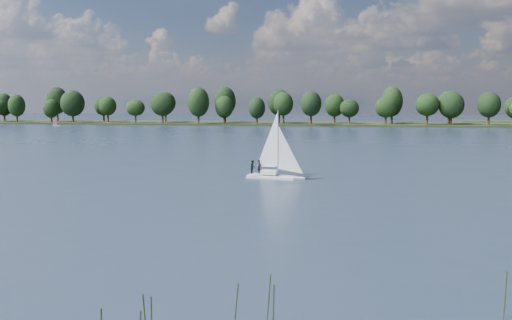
% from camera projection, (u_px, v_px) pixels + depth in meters
% --- Properties ---
extents(ground, '(700.00, 700.00, 0.00)m').
position_uv_depth(ground, '(338.00, 143.00, 129.87)').
color(ground, '#233342').
rests_on(ground, ground).
extents(far_shore, '(660.00, 40.00, 1.50)m').
position_uv_depth(far_shore, '(350.00, 125.00, 239.37)').
color(far_shore, black).
rests_on(far_shore, ground).
extents(sailboat, '(6.73, 3.03, 8.56)m').
position_uv_depth(sailboat, '(272.00, 159.00, 68.12)').
color(sailboat, white).
rests_on(sailboat, ground).
extents(dinghy_pink, '(3.06, 1.92, 4.57)m').
position_uv_depth(dinghy_pink, '(57.00, 123.00, 225.90)').
color(dinghy_pink, white).
rests_on(dinghy_pink, ground).
extents(treeline, '(562.64, 73.74, 18.17)m').
position_uv_depth(treeline, '(357.00, 105.00, 234.24)').
color(treeline, black).
rests_on(treeline, ground).
extents(reeds, '(61.55, 10.74, 2.14)m').
position_uv_depth(reeds, '(195.00, 314.00, 21.86)').
color(reeds, '#283316').
rests_on(reeds, ground).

